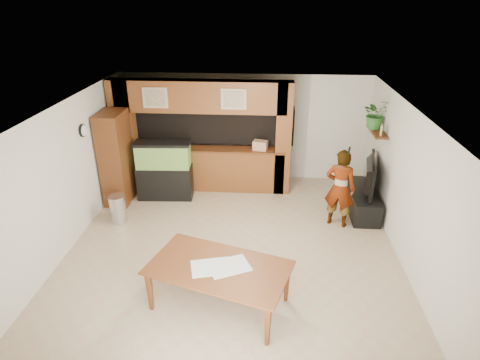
# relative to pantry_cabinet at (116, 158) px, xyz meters

# --- Properties ---
(floor) EXTENTS (6.50, 6.50, 0.00)m
(floor) POSITION_rel_pantry_cabinet_xyz_m (2.70, -1.76, -1.02)
(floor) COLOR tan
(floor) RESTS_ON ground
(ceiling) EXTENTS (6.50, 6.50, 0.00)m
(ceiling) POSITION_rel_pantry_cabinet_xyz_m (2.70, -1.76, 1.58)
(ceiling) COLOR white
(ceiling) RESTS_ON wall_back
(wall_back) EXTENTS (6.00, 0.00, 6.00)m
(wall_back) POSITION_rel_pantry_cabinet_xyz_m (2.70, 1.49, 0.28)
(wall_back) COLOR beige
(wall_back) RESTS_ON floor
(wall_left) EXTENTS (0.00, 6.50, 6.50)m
(wall_left) POSITION_rel_pantry_cabinet_xyz_m (-0.30, -1.76, 0.28)
(wall_left) COLOR beige
(wall_left) RESTS_ON floor
(wall_right) EXTENTS (0.00, 6.50, 6.50)m
(wall_right) POSITION_rel_pantry_cabinet_xyz_m (5.70, -1.76, 0.28)
(wall_right) COLOR beige
(wall_right) RESTS_ON floor
(partition) EXTENTS (4.20, 0.99, 2.60)m
(partition) POSITION_rel_pantry_cabinet_xyz_m (1.75, 0.88, 0.29)
(partition) COLOR brown
(partition) RESTS_ON floor
(wall_clock) EXTENTS (0.05, 0.25, 0.25)m
(wall_clock) POSITION_rel_pantry_cabinet_xyz_m (-0.27, -0.76, 0.88)
(wall_clock) COLOR black
(wall_clock) RESTS_ON wall_left
(wall_shelf) EXTENTS (0.25, 0.90, 0.04)m
(wall_shelf) POSITION_rel_pantry_cabinet_xyz_m (5.55, 0.19, 0.68)
(wall_shelf) COLOR #603116
(wall_shelf) RESTS_ON wall_right
(pantry_cabinet) EXTENTS (0.51, 0.84, 2.05)m
(pantry_cabinet) POSITION_rel_pantry_cabinet_xyz_m (0.00, 0.00, 0.00)
(pantry_cabinet) COLOR #603116
(pantry_cabinet) RESTS_ON floor
(trash_can) EXTENTS (0.32, 0.32, 0.59)m
(trash_can) POSITION_rel_pantry_cabinet_xyz_m (0.28, -0.96, -0.73)
(trash_can) COLOR #B2B2B7
(trash_can) RESTS_ON floor
(aquarium) EXTENTS (1.22, 0.46, 1.35)m
(aquarium) POSITION_rel_pantry_cabinet_xyz_m (1.00, 0.19, -0.36)
(aquarium) COLOR black
(aquarium) RESTS_ON floor
(tv_stand) EXTENTS (0.55, 1.49, 0.50)m
(tv_stand) POSITION_rel_pantry_cabinet_xyz_m (5.35, -0.15, -0.77)
(tv_stand) COLOR black
(tv_stand) RESTS_ON floor
(television) EXTENTS (0.42, 1.27, 0.73)m
(television) POSITION_rel_pantry_cabinet_xyz_m (5.35, -0.15, -0.16)
(television) COLOR black
(television) RESTS_ON tv_stand
(photo_frame) EXTENTS (0.06, 0.16, 0.21)m
(photo_frame) POSITION_rel_pantry_cabinet_xyz_m (5.55, -0.09, 0.80)
(photo_frame) COLOR tan
(photo_frame) RESTS_ON wall_shelf
(potted_plant) EXTENTS (0.71, 0.67, 0.63)m
(potted_plant) POSITION_rel_pantry_cabinet_xyz_m (5.52, 0.34, 1.01)
(potted_plant) COLOR #2B6327
(potted_plant) RESTS_ON wall_shelf
(person) EXTENTS (0.69, 0.57, 1.63)m
(person) POSITION_rel_pantry_cabinet_xyz_m (4.75, -0.73, -0.21)
(person) COLOR #937B50
(person) RESTS_ON floor
(microphone) EXTENTS (0.04, 0.10, 0.16)m
(microphone) POSITION_rel_pantry_cabinet_xyz_m (4.80, -0.89, 0.65)
(microphone) COLOR black
(microphone) RESTS_ON person
(dining_table) EXTENTS (2.27, 1.69, 0.71)m
(dining_table) POSITION_rel_pantry_cabinet_xyz_m (2.63, -3.26, -0.67)
(dining_table) COLOR #603116
(dining_table) RESTS_ON floor
(newspaper_a) EXTENTS (0.70, 0.63, 0.01)m
(newspaper_a) POSITION_rel_pantry_cabinet_xyz_m (2.79, -3.21, -0.31)
(newspaper_a) COLOR silver
(newspaper_a) RESTS_ON dining_table
(newspaper_b) EXTENTS (0.65, 0.54, 0.01)m
(newspaper_b) POSITION_rel_pantry_cabinet_xyz_m (2.53, -3.25, -0.31)
(newspaper_b) COLOR silver
(newspaper_b) RESTS_ON dining_table
(counter_box) EXTENTS (0.36, 0.28, 0.21)m
(counter_box) POSITION_rel_pantry_cabinet_xyz_m (3.13, 0.69, 0.12)
(counter_box) COLOR tan
(counter_box) RESTS_ON partition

